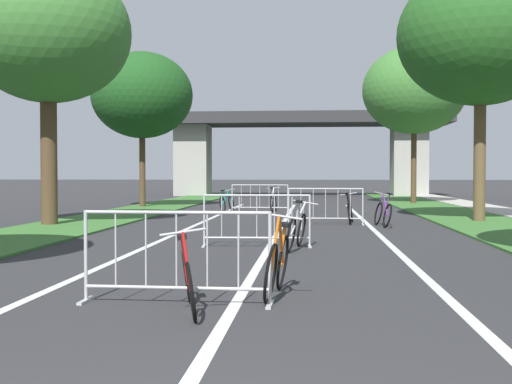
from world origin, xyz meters
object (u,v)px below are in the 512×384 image
(tree_left_cypress_far, at_px, (48,33))
(bicycle_white_0, at_px, (273,202))
(crowd_barrier_fourth, at_px, (260,199))
(bicycle_purple_1, at_px, (383,213))
(crowd_barrier_nearest, at_px, (176,258))
(crowd_barrier_third, at_px, (326,207))
(bicycle_red_4, at_px, (188,278))
(bicycle_teal_5, at_px, (227,203))
(tree_right_pine_far, at_px, (481,35))
(bicycle_silver_6, at_px, (297,230))
(crowd_barrier_second, at_px, (257,221))
(bicycle_black_3, at_px, (350,211))
(tree_right_oak_near, at_px, (414,90))
(tree_left_pine_near, at_px, (142,95))
(bicycle_orange_2, at_px, (278,264))

(tree_left_cypress_far, height_order, bicycle_white_0, tree_left_cypress_far)
(crowd_barrier_fourth, xyz_separation_m, bicycle_purple_1, (3.93, -6.38, -0.15))
(crowd_barrier_nearest, distance_m, crowd_barrier_third, 11.88)
(crowd_barrier_fourth, bearing_deg, tree_left_cypress_far, -127.65)
(crowd_barrier_nearest, distance_m, bicycle_purple_1, 11.74)
(crowd_barrier_third, distance_m, crowd_barrier_fourth, 6.32)
(bicycle_red_4, distance_m, bicycle_teal_5, 18.65)
(tree_right_pine_far, distance_m, bicycle_teal_5, 11.06)
(crowd_barrier_nearest, xyz_separation_m, bicycle_silver_6, (1.22, 5.44, -0.14))
(crowd_barrier_second, relative_size, crowd_barrier_fourth, 1.00)
(crowd_barrier_second, distance_m, bicycle_black_3, 6.73)
(tree_right_oak_near, height_order, bicycle_silver_6, tree_right_oak_near)
(crowd_barrier_nearest, distance_m, crowd_barrier_fourth, 17.60)
(tree_left_pine_near, distance_m, bicycle_white_0, 7.74)
(crowd_barrier_second, xyz_separation_m, bicycle_teal_5, (-2.20, 12.29, -0.18))
(crowd_barrier_third, height_order, bicycle_purple_1, crowd_barrier_third)
(tree_right_oak_near, relative_size, crowd_barrier_third, 3.47)
(bicycle_orange_2, height_order, bicycle_black_3, bicycle_orange_2)
(bicycle_white_0, bearing_deg, bicycle_black_3, -62.05)
(tree_left_pine_near, height_order, bicycle_teal_5, tree_left_pine_near)
(crowd_barrier_nearest, xyz_separation_m, bicycle_red_4, (0.21, -0.39, -0.16))
(crowd_barrier_third, height_order, bicycle_orange_2, crowd_barrier_third)
(bicycle_black_3, bearing_deg, bicycle_red_4, -94.79)
(tree_left_pine_near, xyz_separation_m, crowd_barrier_second, (6.19, -14.83, -4.30))
(tree_left_pine_near, distance_m, tree_right_pine_far, 14.50)
(crowd_barrier_third, bearing_deg, bicycle_orange_2, -94.01)
(bicycle_black_3, height_order, bicycle_teal_5, bicycle_black_3)
(tree_right_pine_far, distance_m, bicycle_black_3, 6.55)
(tree_right_oak_near, bearing_deg, crowd_barrier_fourth, -132.74)
(bicycle_black_3, relative_size, bicycle_silver_6, 0.97)
(tree_left_pine_near, distance_m, bicycle_purple_1, 13.97)
(bicycle_purple_1, relative_size, bicycle_black_3, 0.99)
(bicycle_purple_1, bearing_deg, bicycle_orange_2, -110.31)
(tree_left_pine_near, xyz_separation_m, bicycle_silver_6, (7.00, -15.26, -4.43))
(bicycle_white_0, xyz_separation_m, bicycle_silver_6, (1.21, -12.66, -0.00))
(tree_right_oak_near, distance_m, bicycle_orange_2, 25.47)
(bicycle_red_4, bearing_deg, bicycle_orange_2, -147.28)
(crowd_barrier_fourth, bearing_deg, bicycle_red_4, -87.88)
(tree_right_pine_far, height_order, bicycle_white_0, tree_right_pine_far)
(tree_left_cypress_far, distance_m, crowd_barrier_nearest, 13.06)
(bicycle_orange_2, bearing_deg, crowd_barrier_nearest, 31.53)
(bicycle_purple_1, bearing_deg, crowd_barrier_fourth, 113.79)
(crowd_barrier_nearest, bearing_deg, bicycle_black_3, 77.92)
(tree_left_cypress_far, distance_m, tree_left_pine_near, 10.06)
(tree_right_oak_near, distance_m, bicycle_black_3, 14.21)
(tree_left_pine_near, distance_m, crowd_barrier_fourth, 7.51)
(crowd_barrier_second, height_order, bicycle_teal_5, crowd_barrier_second)
(tree_left_pine_near, xyz_separation_m, bicycle_purple_1, (9.25, -9.49, -4.44))
(crowd_barrier_second, bearing_deg, bicycle_silver_6, -27.67)
(tree_right_pine_far, bearing_deg, tree_left_cypress_far, -169.08)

